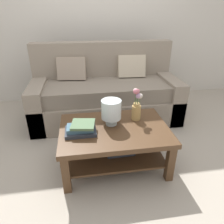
{
  "coord_description": "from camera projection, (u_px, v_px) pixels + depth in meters",
  "views": [
    {
      "loc": [
        -0.32,
        -2.07,
        1.5
      ],
      "look_at": [
        -0.02,
        -0.18,
        0.53
      ],
      "focal_mm": 33.38,
      "sensor_mm": 36.0,
      "label": 1
    }
  ],
  "objects": [
    {
      "name": "flower_pitcher",
      "position": [
        137.0,
        106.0,
        2.15
      ],
      "size": [
        0.1,
        0.1,
        0.35
      ],
      "color": "tan",
      "rests_on": "coffee_table"
    },
    {
      "name": "glass_hurricane_vase",
      "position": [
        111.0,
        110.0,
        2.05
      ],
      "size": [
        0.2,
        0.2,
        0.26
      ],
      "color": "silver",
      "rests_on": "coffee_table"
    },
    {
      "name": "ground_plane",
      "position": [
        112.0,
        144.0,
        2.54
      ],
      "size": [
        10.0,
        10.0,
        0.0
      ],
      "primitive_type": "plane",
      "color": "#ADA393"
    },
    {
      "name": "book_stack_main",
      "position": [
        81.0,
        129.0,
        1.95
      ],
      "size": [
        0.29,
        0.23,
        0.1
      ],
      "color": "#2D333D",
      "rests_on": "coffee_table"
    },
    {
      "name": "back_wall",
      "position": [
        96.0,
        18.0,
        3.39
      ],
      "size": [
        6.4,
        0.12,
        2.7
      ],
      "primitive_type": "cube",
      "color": "beige",
      "rests_on": "ground"
    },
    {
      "name": "couch",
      "position": [
        105.0,
        94.0,
        3.06
      ],
      "size": [
        2.06,
        0.9,
        1.06
      ],
      "color": "gray",
      "rests_on": "ground"
    },
    {
      "name": "coffee_table",
      "position": [
        115.0,
        138.0,
        2.11
      ],
      "size": [
        1.07,
        0.74,
        0.43
      ],
      "color": "#4C331E",
      "rests_on": "ground"
    }
  ]
}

